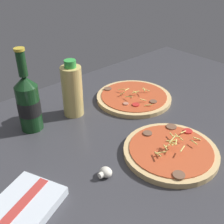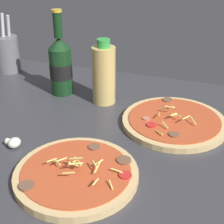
% 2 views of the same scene
% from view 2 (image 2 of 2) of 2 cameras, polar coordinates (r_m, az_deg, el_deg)
% --- Properties ---
extents(counter_slab, '(1.60, 0.90, 0.03)m').
position_cam_2_polar(counter_slab, '(0.94, -1.97, -4.33)').
color(counter_slab, '#38383D').
rests_on(counter_slab, ground).
extents(pizza_near, '(0.28, 0.28, 0.06)m').
position_cam_2_polar(pizza_near, '(0.78, -5.92, -10.20)').
color(pizza_near, tan).
rests_on(pizza_near, counter_slab).
extents(pizza_far, '(0.29, 0.29, 0.05)m').
position_cam_2_polar(pizza_far, '(0.98, 10.26, -1.58)').
color(pizza_far, tan).
rests_on(pizza_far, counter_slab).
extents(beer_bottle, '(0.07, 0.07, 0.28)m').
position_cam_2_polar(beer_bottle, '(1.14, -8.54, 7.74)').
color(beer_bottle, '#143819').
rests_on(beer_bottle, counter_slab).
extents(oil_bottle, '(0.07, 0.07, 0.20)m').
position_cam_2_polar(oil_bottle, '(1.06, -1.37, 6.30)').
color(oil_bottle, '#D6B766').
rests_on(oil_bottle, counter_slab).
extents(mushroom_left, '(0.04, 0.04, 0.03)m').
position_cam_2_polar(mushroom_left, '(0.90, -16.03, -4.91)').
color(mushroom_left, white).
rests_on(mushroom_left, counter_slab).
extents(utensil_crock, '(0.09, 0.09, 0.22)m').
position_cam_2_polar(utensil_crock, '(1.39, -17.11, 9.28)').
color(utensil_crock, slate).
rests_on(utensil_crock, counter_slab).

